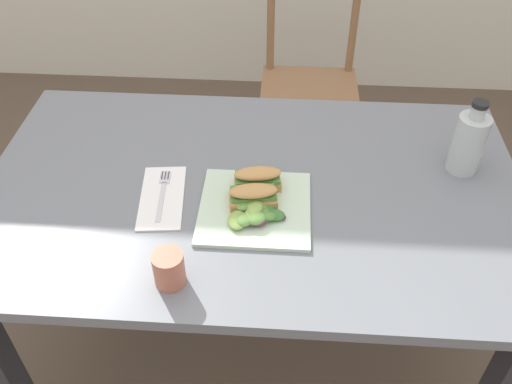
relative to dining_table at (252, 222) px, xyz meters
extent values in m
plane|color=brown|center=(-0.12, -0.08, -0.62)|extent=(9.54, 9.54, 0.00)
cube|color=slate|center=(0.00, 0.00, 0.11)|extent=(1.36, 0.83, 0.03)
cube|color=#2D2D33|center=(-0.61, -0.34, -0.26)|extent=(0.07, 0.07, 0.71)
cube|color=#2D2D33|center=(-0.61, 0.34, -0.26)|extent=(0.07, 0.07, 0.71)
cube|color=#2D2D33|center=(0.61, 0.34, -0.26)|extent=(0.07, 0.07, 0.71)
cylinder|color=#8E6642|center=(0.00, 0.77, -0.40)|extent=(0.03, 0.03, 0.43)
cylinder|color=#8E6642|center=(0.34, 0.77, -0.40)|extent=(0.03, 0.03, 0.43)
cylinder|color=#8E6642|center=(0.00, 1.11, -0.40)|extent=(0.03, 0.03, 0.43)
cylinder|color=#8E6642|center=(0.34, 1.11, -0.40)|extent=(0.03, 0.03, 0.43)
cube|color=#8E6642|center=(0.17, 0.94, -0.18)|extent=(0.40, 0.40, 0.02)
cylinder|color=#8E6642|center=(0.00, 1.12, 0.04)|extent=(0.03, 0.03, 0.42)
cylinder|color=#8E6642|center=(0.34, 1.12, 0.04)|extent=(0.03, 0.03, 0.42)
cube|color=beige|center=(0.01, -0.08, 0.13)|extent=(0.26, 0.26, 0.01)
cube|color=tan|center=(0.01, -0.07, 0.14)|extent=(0.12, 0.07, 0.02)
cube|color=#518438|center=(0.01, -0.07, 0.16)|extent=(0.11, 0.07, 0.01)
ellipsoid|color=tan|center=(0.01, -0.07, 0.18)|extent=(0.12, 0.07, 0.02)
cube|color=tan|center=(0.01, -0.01, 0.14)|extent=(0.12, 0.07, 0.02)
cube|color=#518438|center=(0.01, -0.01, 0.16)|extent=(0.11, 0.07, 0.01)
ellipsoid|color=tan|center=(0.01, -0.01, 0.18)|extent=(0.12, 0.07, 0.02)
ellipsoid|color=#84A84C|center=(0.03, -0.13, 0.14)|extent=(0.05, 0.05, 0.02)
ellipsoid|color=#3D7033|center=(0.06, -0.12, 0.14)|extent=(0.05, 0.05, 0.02)
ellipsoid|color=#3D7033|center=(0.04, -0.09, 0.14)|extent=(0.06, 0.06, 0.01)
ellipsoid|color=#6B9E47|center=(-0.01, -0.14, 0.15)|extent=(0.05, 0.06, 0.02)
ellipsoid|color=#84A84C|center=(0.01, -0.11, 0.16)|extent=(0.04, 0.06, 0.02)
ellipsoid|color=#84A84C|center=(0.01, -0.12, 0.15)|extent=(0.05, 0.06, 0.01)
ellipsoid|color=#518438|center=(0.04, -0.13, 0.15)|extent=(0.04, 0.03, 0.02)
ellipsoid|color=#6B9E47|center=(0.00, -0.10, 0.15)|extent=(0.07, 0.05, 0.02)
ellipsoid|color=#602D47|center=(0.01, -0.15, 0.15)|extent=(0.06, 0.03, 0.02)
ellipsoid|color=#6B9E47|center=(0.02, -0.14, 0.15)|extent=(0.06, 0.05, 0.02)
ellipsoid|color=#84A84C|center=(-0.02, -0.14, 0.14)|extent=(0.05, 0.06, 0.02)
ellipsoid|color=#4C2338|center=(0.06, -0.11, 0.14)|extent=(0.07, 0.05, 0.01)
ellipsoid|color=#4C2338|center=(0.01, -0.13, 0.15)|extent=(0.04, 0.04, 0.01)
ellipsoid|color=#6B9E47|center=(0.02, -0.09, 0.15)|extent=(0.07, 0.07, 0.01)
ellipsoid|color=#518438|center=(0.03, -0.10, 0.14)|extent=(0.03, 0.06, 0.01)
cube|color=white|center=(-0.22, -0.06, 0.13)|extent=(0.13, 0.24, 0.00)
cube|color=silver|center=(-0.22, -0.08, 0.13)|extent=(0.02, 0.14, 0.00)
cube|color=silver|center=(-0.22, 0.01, 0.13)|extent=(0.03, 0.05, 0.00)
cube|color=#38383D|center=(-0.22, 0.02, 0.13)|extent=(0.00, 0.03, 0.00)
cube|color=#38383D|center=(-0.22, 0.02, 0.13)|extent=(0.00, 0.03, 0.00)
cube|color=#38383D|center=(-0.23, 0.02, 0.13)|extent=(0.00, 0.03, 0.00)
cylinder|color=black|center=(0.54, 0.11, 0.18)|extent=(0.07, 0.07, 0.11)
cylinder|color=#B2BCB7|center=(0.54, 0.11, 0.20)|extent=(0.08, 0.08, 0.16)
cylinder|color=#B2BCB7|center=(0.54, 0.11, 0.30)|extent=(0.04, 0.04, 0.03)
cylinder|color=black|center=(0.54, 0.11, 0.32)|extent=(0.04, 0.04, 0.01)
cylinder|color=#B2664C|center=(-0.15, -0.31, 0.16)|extent=(0.07, 0.07, 0.08)
camera|label=1|loc=(0.08, -1.03, 1.03)|focal=38.66mm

